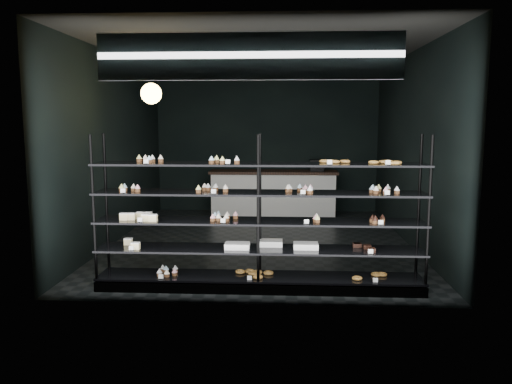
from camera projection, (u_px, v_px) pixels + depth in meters
room at (261, 149)px, 8.40m from camera, size 5.01×6.01×3.20m
display_shelf at (257, 239)px, 6.11m from camera, size 4.00×0.50×1.91m
signage at (249, 56)px, 5.35m from camera, size 3.30×0.05×0.50m
pendant_lamp at (151, 93)px, 7.08m from camera, size 0.29×0.29×0.88m
service_counter at (274, 192)px, 11.02m from camera, size 2.79×0.65×1.23m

